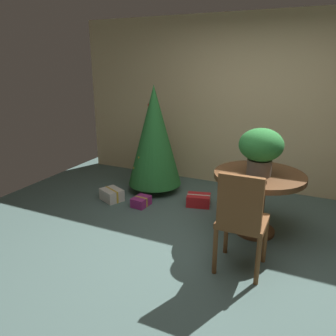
{
  "coord_description": "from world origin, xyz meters",
  "views": [
    {
      "loc": [
        0.84,
        -2.86,
        1.92
      ],
      "look_at": [
        -0.69,
        0.44,
        0.73
      ],
      "focal_mm": 35.04,
      "sensor_mm": 36.0,
      "label": 1
    }
  ],
  "objects": [
    {
      "name": "ground_plane",
      "position": [
        0.0,
        0.0,
        0.0
      ],
      "size": [
        6.6,
        6.6,
        0.0
      ],
      "primitive_type": "plane",
      "color": "#4C6660"
    },
    {
      "name": "back_wall_panel",
      "position": [
        0.0,
        2.2,
        1.3
      ],
      "size": [
        6.0,
        0.1,
        2.6
      ],
      "primitive_type": "cube",
      "color": "beige",
      "rests_on": "ground_plane"
    },
    {
      "name": "round_dining_table",
      "position": [
        0.31,
        0.7,
        0.56
      ],
      "size": [
        1.01,
        1.01,
        0.73
      ],
      "color": "brown",
      "rests_on": "ground_plane"
    },
    {
      "name": "flower_vase",
      "position": [
        0.31,
        0.64,
        1.04
      ],
      "size": [
        0.47,
        0.47,
        0.52
      ],
      "color": "#665B51",
      "rests_on": "round_dining_table"
    },
    {
      "name": "wooden_chair_near",
      "position": [
        0.31,
        -0.15,
        0.57
      ],
      "size": [
        0.44,
        0.43,
        1.01
      ],
      "color": "brown",
      "rests_on": "ground_plane"
    },
    {
      "name": "holiday_tree",
      "position": [
        -1.35,
        1.38,
        0.86
      ],
      "size": [
        0.81,
        0.81,
        1.61
      ],
      "color": "brown",
      "rests_on": "ground_plane"
    },
    {
      "name": "gift_box_purple",
      "position": [
        -1.26,
        0.78,
        0.06
      ],
      "size": [
        0.22,
        0.28,
        0.13
      ],
      "color": "#9E287A",
      "rests_on": "ground_plane"
    },
    {
      "name": "gift_box_red",
      "position": [
        -0.54,
        1.13,
        0.08
      ],
      "size": [
        0.37,
        0.3,
        0.16
      ],
      "color": "red",
      "rests_on": "ground_plane"
    },
    {
      "name": "gift_box_cream",
      "position": [
        -1.75,
        0.78,
        0.08
      ],
      "size": [
        0.38,
        0.35,
        0.17
      ],
      "color": "silver",
      "rests_on": "ground_plane"
    }
  ]
}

